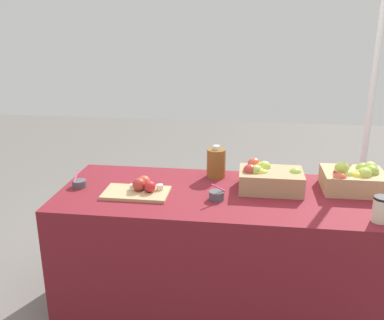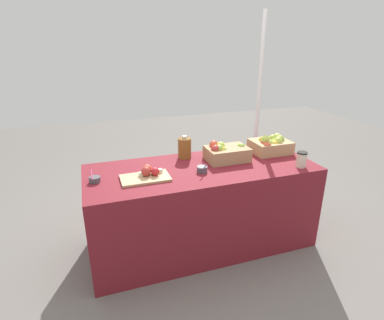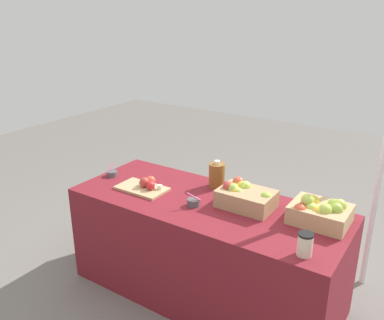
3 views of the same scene
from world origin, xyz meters
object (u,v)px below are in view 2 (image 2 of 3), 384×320
at_px(cutting_board_front, 147,175).
at_px(sample_bowl_near, 95,179).
at_px(sample_bowl_mid, 202,169).
at_px(coffee_cup, 301,159).
at_px(apple_crate_left, 271,145).
at_px(apple_crate_middle, 225,152).
at_px(cider_jug, 185,148).
at_px(tent_pole, 258,109).

distance_m(cutting_board_front, sample_bowl_near, 0.38).
relative_size(sample_bowl_mid, coffee_cup, 0.83).
bearing_deg(apple_crate_left, apple_crate_middle, -174.15).
relative_size(cutting_board_front, cider_jug, 1.81).
xyz_separation_m(apple_crate_left, apple_crate_middle, (-0.49, -0.05, -0.00)).
height_order(apple_crate_middle, tent_pole, tent_pole).
distance_m(cutting_board_front, coffee_cup, 1.26).
bearing_deg(tent_pole, sample_bowl_mid, -138.65).
distance_m(sample_bowl_near, cider_jug, 0.84).
distance_m(apple_crate_middle, cider_jug, 0.36).
bearing_deg(sample_bowl_mid, coffee_cup, -11.26).
bearing_deg(cider_jug, coffee_cup, -31.76).
bearing_deg(cutting_board_front, apple_crate_left, 9.70).
height_order(apple_crate_left, sample_bowl_mid, apple_crate_left).
relative_size(apple_crate_middle, tent_pole, 0.18).
bearing_deg(apple_crate_middle, sample_bowl_near, -174.69).
height_order(cutting_board_front, sample_bowl_near, same).
relative_size(cutting_board_front, sample_bowl_near, 3.99).
distance_m(apple_crate_left, cider_jug, 0.81).
distance_m(apple_crate_left, sample_bowl_mid, 0.80).
relative_size(apple_crate_left, sample_bowl_mid, 3.20).
relative_size(apple_crate_left, apple_crate_middle, 0.96).
bearing_deg(coffee_cup, sample_bowl_mid, 168.74).
bearing_deg(apple_crate_middle, sample_bowl_mid, -146.92).
bearing_deg(sample_bowl_near, cutting_board_front, -8.09).
xyz_separation_m(cutting_board_front, coffee_cup, (1.25, -0.19, 0.04)).
distance_m(apple_crate_left, tent_pole, 0.70).
xyz_separation_m(apple_crate_left, cider_jug, (-0.80, 0.13, 0.02)).
xyz_separation_m(cider_jug, tent_pole, (1.02, 0.51, 0.18)).
bearing_deg(apple_crate_left, cutting_board_front, -170.30).
distance_m(apple_crate_left, apple_crate_middle, 0.49).
relative_size(cider_jug, tent_pole, 0.10).
height_order(apple_crate_middle, sample_bowl_mid, apple_crate_middle).
height_order(coffee_cup, tent_pole, tent_pole).
xyz_separation_m(apple_crate_middle, cider_jug, (-0.31, 0.18, 0.02)).
bearing_deg(cutting_board_front, sample_bowl_near, 171.91).
bearing_deg(cutting_board_front, tent_pole, 30.58).
bearing_deg(apple_crate_left, sample_bowl_mid, -163.20).
height_order(cutting_board_front, coffee_cup, coffee_cup).
height_order(cutting_board_front, cider_jug, cider_jug).
xyz_separation_m(apple_crate_middle, sample_bowl_mid, (-0.28, -0.18, -0.05)).
bearing_deg(cider_jug, sample_bowl_mid, -84.99).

